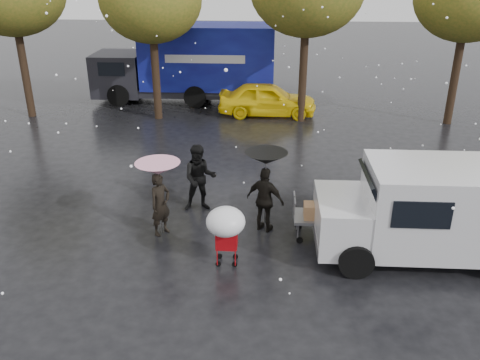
# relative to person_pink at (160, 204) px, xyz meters

# --- Properties ---
(ground) EXTENTS (90.00, 90.00, 0.00)m
(ground) POSITION_rel_person_pink_xyz_m (1.41, -0.37, -0.79)
(ground) COLOR black
(ground) RESTS_ON ground
(person_pink) EXTENTS (0.65, 0.69, 1.59)m
(person_pink) POSITION_rel_person_pink_xyz_m (0.00, 0.00, 0.00)
(person_pink) COLOR black
(person_pink) RESTS_ON ground
(person_middle) EXTENTS (0.99, 0.82, 1.84)m
(person_middle) POSITION_rel_person_pink_xyz_m (0.79, 1.36, 0.12)
(person_middle) COLOR black
(person_middle) RESTS_ON ground
(person_black) EXTENTS (1.07, 0.79, 1.68)m
(person_black) POSITION_rel_person_pink_xyz_m (2.54, 0.31, 0.05)
(person_black) COLOR black
(person_black) RESTS_ON ground
(umbrella_pink) EXTENTS (1.07, 1.07, 1.89)m
(umbrella_pink) POSITION_rel_person_pink_xyz_m (0.00, 0.00, 0.95)
(umbrella_pink) COLOR #4C4C4C
(umbrella_pink) RESTS_ON ground
(umbrella_black) EXTENTS (1.03, 1.03, 2.09)m
(umbrella_black) POSITION_rel_person_pink_xyz_m (2.54, 0.31, 1.15)
(umbrella_black) COLOR #4C4C4C
(umbrella_black) RESTS_ON ground
(vendor_cart) EXTENTS (1.52, 0.80, 1.27)m
(vendor_cart) POSITION_rel_person_pink_xyz_m (4.07, 0.04, -0.07)
(vendor_cart) COLOR slate
(vendor_cart) RESTS_ON ground
(shopping_cart) EXTENTS (0.84, 0.84, 1.46)m
(shopping_cart) POSITION_rel_person_pink_xyz_m (1.72, -1.39, 0.27)
(shopping_cart) COLOR #B20A10
(shopping_cart) RESTS_ON ground
(white_van) EXTENTS (4.91, 2.18, 2.20)m
(white_van) POSITION_rel_person_pink_xyz_m (6.32, -0.63, 0.37)
(white_van) COLOR silver
(white_van) RESTS_ON ground
(blue_truck) EXTENTS (8.30, 2.60, 3.50)m
(blue_truck) POSITION_rel_person_pink_xyz_m (-1.09, 12.49, 0.96)
(blue_truck) COLOR #0C0B5F
(blue_truck) RESTS_ON ground
(box_ground_near) EXTENTS (0.65, 0.57, 0.51)m
(box_ground_near) POSITION_rel_person_pink_xyz_m (4.59, -0.36, -0.54)
(box_ground_near) COLOR #986C42
(box_ground_near) RESTS_ON ground
(box_ground_far) EXTENTS (0.54, 0.45, 0.38)m
(box_ground_far) POSITION_rel_person_pink_xyz_m (4.41, 0.56, -0.60)
(box_ground_far) COLOR #986C42
(box_ground_far) RESTS_ON ground
(yellow_taxi) EXTENTS (4.16, 1.73, 1.41)m
(yellow_taxi) POSITION_rel_person_pink_xyz_m (2.49, 10.34, -0.09)
(yellow_taxi) COLOR yellow
(yellow_taxi) RESTS_ON ground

